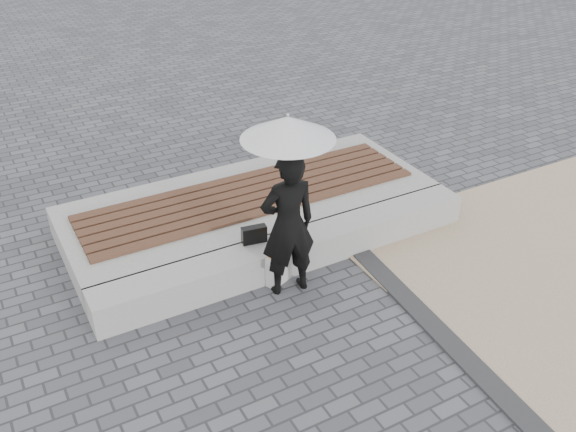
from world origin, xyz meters
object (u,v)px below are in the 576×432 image
object	(u,v)px
woman	(288,225)
canvas_tote	(279,267)
seating_ledge	(293,251)
handbag	(254,235)
parasol	(288,128)

from	to	relation	value
woman	canvas_tote	size ratio (longest dim) A/B	4.44
canvas_tote	woman	bearing A→B (deg)	-105.86
seating_ledge	handbag	xyz separation A→B (m)	(-0.45, 0.15, 0.31)
seating_ledge	handbag	bearing A→B (deg)	161.94
parasol	handbag	xyz separation A→B (m)	(-0.17, 0.54, -1.55)
woman	seating_ledge	bearing A→B (deg)	-119.75
woman	canvas_tote	distance (m)	0.71
seating_ledge	parasol	xyz separation A→B (m)	(-0.28, -0.39, 1.85)
woman	parasol	xyz separation A→B (m)	(-0.00, -0.00, 1.17)
parasol	handbag	size ratio (longest dim) A/B	4.24
canvas_tote	seating_ledge	bearing A→B (deg)	11.94
handbag	woman	bearing A→B (deg)	-63.63
handbag	canvas_tote	size ratio (longest dim) A/B	0.76
woman	parasol	bearing A→B (deg)	81.97
seating_ledge	parasol	distance (m)	1.91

